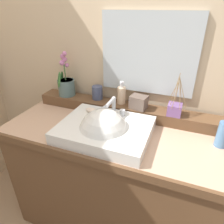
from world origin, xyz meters
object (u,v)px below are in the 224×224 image
soap_bar (91,110)px  trinket_box (139,102)px  reed_diffuser (175,109)px  sink_basin (104,131)px  potted_plant (66,84)px  soap_dispenser (121,95)px  lotion_bottle (223,134)px  tumbler_cup (97,93)px

soap_bar → trinket_box: (0.26, 0.14, 0.03)m
soap_bar → trinket_box: trinket_box is taller
soap_bar → reed_diffuser: (0.48, 0.14, 0.03)m
sink_basin → reed_diffuser: reed_diffuser is taller
potted_plant → trinket_box: potted_plant is taller
soap_bar → soap_dispenser: size_ratio=0.47×
lotion_bottle → sink_basin: bearing=-167.1°
soap_dispenser → lotion_bottle: soap_dispenser is taller
soap_bar → reed_diffuser: 0.50m
soap_dispenser → trinket_box: (0.12, -0.03, -0.02)m
sink_basin → trinket_box: sink_basin is taller
tumbler_cup → reed_diffuser: (0.52, -0.04, -0.01)m
sink_basin → reed_diffuser: 0.43m
lotion_bottle → soap_bar: bearing=-178.6°
potted_plant → trinket_box: 0.54m
sink_basin → lotion_bottle: 0.61m
sink_basin → soap_dispenser: (-0.00, 0.30, 0.10)m
sink_basin → tumbler_cup: 0.36m
reed_diffuser → trinket_box: reed_diffuser is taller
reed_diffuser → potted_plant: bearing=177.9°
soap_bar → soap_dispenser: bearing=52.9°
soap_bar → lotion_bottle: 0.73m
lotion_bottle → soap_dispenser: bearing=165.1°
reed_diffuser → lotion_bottle: bearing=-25.4°
lotion_bottle → tumbler_cup: bearing=168.0°
lotion_bottle → reed_diffuser: bearing=154.6°
soap_bar → soap_dispenser: soap_dispenser is taller
soap_bar → potted_plant: size_ratio=0.22×
sink_basin → reed_diffuser: (0.34, 0.26, 0.08)m
tumbler_cup → trinket_box: 0.30m
trinket_box → sink_basin: bearing=-105.6°
soap_bar → reed_diffuser: bearing=16.2°
sink_basin → tumbler_cup: (-0.18, 0.30, 0.09)m
reed_diffuser → trinket_box: (-0.22, 0.01, 0.00)m
soap_dispenser → trinket_box: size_ratio=1.50×
potted_plant → tumbler_cup: (0.23, 0.02, -0.03)m
sink_basin → potted_plant: (-0.41, 0.28, 0.12)m
soap_bar → tumbler_cup: tumbler_cup is taller
sink_basin → soap_dispenser: soap_dispenser is taller
potted_plant → trinket_box: size_ratio=3.13×
soap_dispenser → reed_diffuser: size_ratio=0.59×
sink_basin → trinket_box: (0.12, 0.26, 0.08)m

